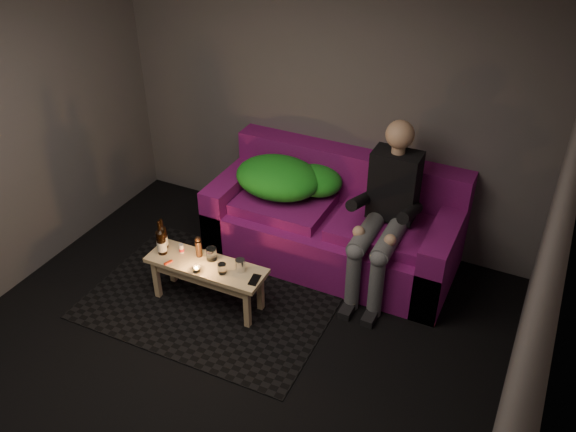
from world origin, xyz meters
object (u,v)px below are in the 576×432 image
object	(u,v)px
beer_bottle_b	(161,242)
steel_cup	(240,265)
person	(386,209)
coffee_table	(207,271)
beer_bottle_a	(163,237)
sofa	(335,225)

from	to	relation	value
beer_bottle_b	steel_cup	world-z (taller)	beer_bottle_b
person	beer_bottle_b	distance (m)	1.84
coffee_table	beer_bottle_a	distance (m)	0.47
coffee_table	beer_bottle_b	world-z (taller)	beer_bottle_b
coffee_table	beer_bottle_b	size ratio (longest dim) A/B	3.28
person	coffee_table	size ratio (longest dim) A/B	1.44
person	beer_bottle_a	xyz separation A→B (m)	(-1.61, -0.85, -0.24)
steel_cup	beer_bottle_b	bearing A→B (deg)	-173.65
person	beer_bottle_b	size ratio (longest dim) A/B	4.73
sofa	person	size ratio (longest dim) A/B	1.50
coffee_table	beer_bottle_b	xyz separation A→B (m)	(-0.40, -0.03, 0.19)
sofa	beer_bottle_b	size ratio (longest dim) A/B	7.08
beer_bottle_b	coffee_table	bearing A→B (deg)	4.50
sofa	beer_bottle_a	world-z (taller)	sofa
sofa	beer_bottle_a	bearing A→B (deg)	-137.37
sofa	beer_bottle_b	bearing A→B (deg)	-134.48
sofa	beer_bottle_b	world-z (taller)	sofa
beer_bottle_b	beer_bottle_a	bearing A→B (deg)	116.66
sofa	coffee_table	bearing A→B (deg)	-122.62
sofa	person	xyz separation A→B (m)	(0.50, -0.18, 0.41)
beer_bottle_a	steel_cup	world-z (taller)	beer_bottle_a
beer_bottle_b	sofa	bearing A→B (deg)	45.52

